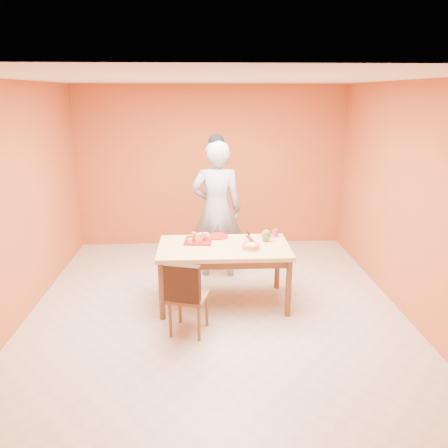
{
  "coord_description": "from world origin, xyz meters",
  "views": [
    {
      "loc": [
        -0.14,
        -4.84,
        2.56
      ],
      "look_at": [
        0.11,
        0.3,
        1.0
      ],
      "focal_mm": 35.0,
      "sensor_mm": 36.0,
      "label": 1
    }
  ],
  "objects_px": {
    "magenta_glass": "(275,233)",
    "sponge_cake": "(251,246)",
    "person": "(217,210)",
    "pastry_platter": "(198,241)",
    "checker_tin": "(275,235)",
    "red_dinner_plate": "(217,236)",
    "dining_table": "(224,253)",
    "dining_chair": "(188,295)",
    "egg_ornament": "(266,236)"
  },
  "relations": [
    {
      "from": "pastry_platter",
      "to": "sponge_cake",
      "type": "xyz_separation_m",
      "value": [
        0.63,
        -0.31,
        0.03
      ]
    },
    {
      "from": "sponge_cake",
      "to": "pastry_platter",
      "type": "bearing_deg",
      "value": 153.68
    },
    {
      "from": "dining_chair",
      "to": "magenta_glass",
      "type": "relative_size",
      "value": 8.67
    },
    {
      "from": "dining_table",
      "to": "magenta_glass",
      "type": "relative_size",
      "value": 15.96
    },
    {
      "from": "dining_table",
      "to": "sponge_cake",
      "type": "relative_size",
      "value": 7.37
    },
    {
      "from": "red_dinner_plate",
      "to": "magenta_glass",
      "type": "relative_size",
      "value": 2.82
    },
    {
      "from": "checker_tin",
      "to": "magenta_glass",
      "type": "bearing_deg",
      "value": -90.0
    },
    {
      "from": "sponge_cake",
      "to": "magenta_glass",
      "type": "height_order",
      "value": "magenta_glass"
    },
    {
      "from": "pastry_platter",
      "to": "sponge_cake",
      "type": "bearing_deg",
      "value": -26.32
    },
    {
      "from": "magenta_glass",
      "to": "sponge_cake",
      "type": "bearing_deg",
      "value": -129.94
    },
    {
      "from": "pastry_platter",
      "to": "magenta_glass",
      "type": "bearing_deg",
      "value": 7.36
    },
    {
      "from": "pastry_platter",
      "to": "sponge_cake",
      "type": "distance_m",
      "value": 0.7
    },
    {
      "from": "person",
      "to": "pastry_platter",
      "type": "xyz_separation_m",
      "value": [
        -0.25,
        -0.72,
        -0.21
      ]
    },
    {
      "from": "sponge_cake",
      "to": "checker_tin",
      "type": "xyz_separation_m",
      "value": [
        0.37,
        0.48,
        -0.02
      ]
    },
    {
      "from": "person",
      "to": "sponge_cake",
      "type": "relative_size",
      "value": 8.98
    },
    {
      "from": "red_dinner_plate",
      "to": "egg_ornament",
      "type": "distance_m",
      "value": 0.64
    },
    {
      "from": "sponge_cake",
      "to": "egg_ornament",
      "type": "xyz_separation_m",
      "value": [
        0.22,
        0.27,
        0.04
      ]
    },
    {
      "from": "sponge_cake",
      "to": "checker_tin",
      "type": "distance_m",
      "value": 0.6
    },
    {
      "from": "dining_table",
      "to": "dining_chair",
      "type": "xyz_separation_m",
      "value": [
        -0.42,
        -0.71,
        -0.21
      ]
    },
    {
      "from": "pastry_platter",
      "to": "sponge_cake",
      "type": "relative_size",
      "value": 1.56
    },
    {
      "from": "pastry_platter",
      "to": "checker_tin",
      "type": "bearing_deg",
      "value": 9.67
    },
    {
      "from": "red_dinner_plate",
      "to": "dining_table",
      "type": "bearing_deg",
      "value": -79.15
    },
    {
      "from": "dining_table",
      "to": "pastry_platter",
      "type": "height_order",
      "value": "pastry_platter"
    },
    {
      "from": "dining_table",
      "to": "magenta_glass",
      "type": "height_order",
      "value": "magenta_glass"
    },
    {
      "from": "dining_chair",
      "to": "red_dinner_plate",
      "type": "relative_size",
      "value": 3.07
    },
    {
      "from": "egg_ornament",
      "to": "magenta_glass",
      "type": "height_order",
      "value": "egg_ornament"
    },
    {
      "from": "person",
      "to": "sponge_cake",
      "type": "height_order",
      "value": "person"
    },
    {
      "from": "person",
      "to": "magenta_glass",
      "type": "distance_m",
      "value": 0.96
    },
    {
      "from": "pastry_platter",
      "to": "sponge_cake",
      "type": "height_order",
      "value": "sponge_cake"
    },
    {
      "from": "sponge_cake",
      "to": "egg_ornament",
      "type": "bearing_deg",
      "value": 50.58
    },
    {
      "from": "dining_chair",
      "to": "dining_table",
      "type": "bearing_deg",
      "value": 75.26
    },
    {
      "from": "person",
      "to": "magenta_glass",
      "type": "relative_size",
      "value": 19.45
    },
    {
      "from": "person",
      "to": "sponge_cake",
      "type": "bearing_deg",
      "value": 110.93
    },
    {
      "from": "pastry_platter",
      "to": "red_dinner_plate",
      "type": "xyz_separation_m",
      "value": [
        0.25,
        0.17,
        -0.0
      ]
    },
    {
      "from": "pastry_platter",
      "to": "red_dinner_plate",
      "type": "distance_m",
      "value": 0.3
    },
    {
      "from": "pastry_platter",
      "to": "magenta_glass",
      "type": "xyz_separation_m",
      "value": [
        0.99,
        0.13,
        0.04
      ]
    },
    {
      "from": "person",
      "to": "egg_ornament",
      "type": "height_order",
      "value": "person"
    },
    {
      "from": "checker_tin",
      "to": "dining_table",
      "type": "bearing_deg",
      "value": -152.76
    },
    {
      "from": "dining_chair",
      "to": "red_dinner_plate",
      "type": "xyz_separation_m",
      "value": [
        0.35,
        1.06,
        0.32
      ]
    },
    {
      "from": "dining_chair",
      "to": "pastry_platter",
      "type": "relative_size",
      "value": 2.56
    },
    {
      "from": "person",
      "to": "magenta_glass",
      "type": "height_order",
      "value": "person"
    },
    {
      "from": "person",
      "to": "red_dinner_plate",
      "type": "bearing_deg",
      "value": 90.25
    },
    {
      "from": "sponge_cake",
      "to": "person",
      "type": "bearing_deg",
      "value": 109.84
    },
    {
      "from": "pastry_platter",
      "to": "checker_tin",
      "type": "distance_m",
      "value": 1.01
    },
    {
      "from": "pastry_platter",
      "to": "egg_ornament",
      "type": "bearing_deg",
      "value": -2.43
    },
    {
      "from": "egg_ornament",
      "to": "checker_tin",
      "type": "xyz_separation_m",
      "value": [
        0.14,
        0.21,
        -0.06
      ]
    },
    {
      "from": "egg_ornament",
      "to": "red_dinner_plate",
      "type": "bearing_deg",
      "value": 175.19
    },
    {
      "from": "dining_table",
      "to": "checker_tin",
      "type": "height_order",
      "value": "checker_tin"
    },
    {
      "from": "magenta_glass",
      "to": "checker_tin",
      "type": "xyz_separation_m",
      "value": [
        0.0,
        0.04,
        -0.04
      ]
    },
    {
      "from": "egg_ornament",
      "to": "magenta_glass",
      "type": "distance_m",
      "value": 0.22
    }
  ]
}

